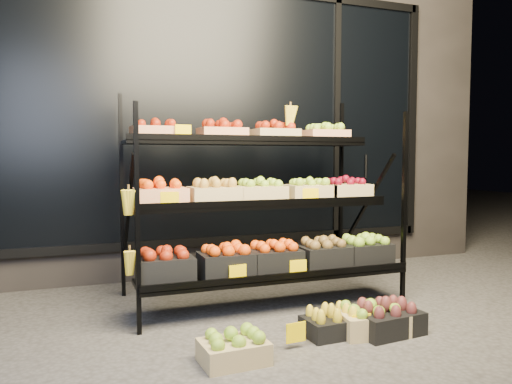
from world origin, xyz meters
name	(u,v)px	position (x,y,z in m)	size (l,w,h in m)	color
ground	(295,324)	(0.00, 0.00, 0.00)	(24.00, 24.00, 0.00)	#514F4C
building	(200,105)	(0.00, 2.59, 1.75)	(6.00, 2.08, 3.50)	#2D2826
display_rack	(261,203)	(-0.01, 0.60, 0.79)	(2.18, 1.02, 1.70)	black
tag_floor_a	(296,339)	(-0.18, -0.40, 0.06)	(0.13, 0.01, 0.12)	#FFD300
tag_floor_b	(361,330)	(0.28, -0.40, 0.06)	(0.13, 0.01, 0.12)	#FFD300
floor_crate_left	(234,347)	(-0.59, -0.46, 0.09)	(0.38, 0.29, 0.19)	tan
floor_crate_midleft	(331,323)	(0.13, -0.28, 0.09)	(0.36, 0.27, 0.18)	black
floor_crate_midright	(371,319)	(0.39, -0.33, 0.10)	(0.46, 0.37, 0.21)	tan
floor_crate_right	(386,318)	(0.49, -0.36, 0.10)	(0.46, 0.36, 0.21)	black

